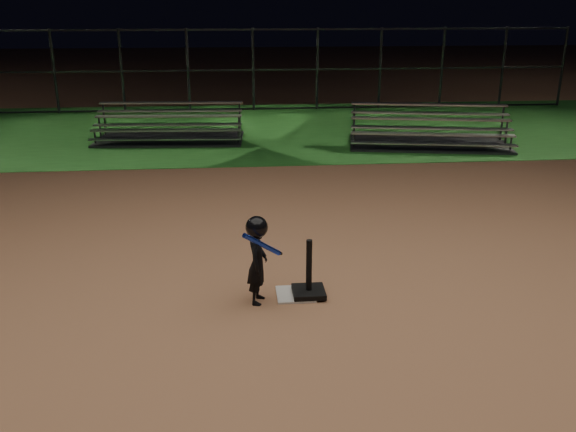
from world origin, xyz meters
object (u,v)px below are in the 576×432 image
object	(u,v)px
batting_tee	(309,285)
bleacher_right	(429,138)
child_batter	(257,257)
bleacher_left	(170,133)
home_plate	(296,294)

from	to	relation	value
batting_tee	bleacher_right	xyz separation A→B (m)	(3.84, 7.67, 0.05)
child_batter	bleacher_left	xyz separation A→B (m)	(-1.79, 8.86, -0.38)
batting_tee	bleacher_right	world-z (taller)	bleacher_right
home_plate	child_batter	size ratio (longest dim) A/B	0.43
bleacher_right	bleacher_left	bearing A→B (deg)	-179.50
home_plate	bleacher_right	xyz separation A→B (m)	(3.99, 7.64, 0.18)
child_batter	bleacher_left	distance (m)	9.05
bleacher_left	bleacher_right	xyz separation A→B (m)	(6.24, -1.10, 0.01)
home_plate	child_batter	distance (m)	0.72
home_plate	bleacher_left	xyz separation A→B (m)	(-2.24, 8.74, 0.17)
home_plate	bleacher_right	world-z (taller)	bleacher_right
home_plate	child_batter	bearing A→B (deg)	-164.55
child_batter	bleacher_right	size ratio (longest dim) A/B	0.26
batting_tee	child_batter	distance (m)	0.74
batting_tee	bleacher_right	distance (m)	8.58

